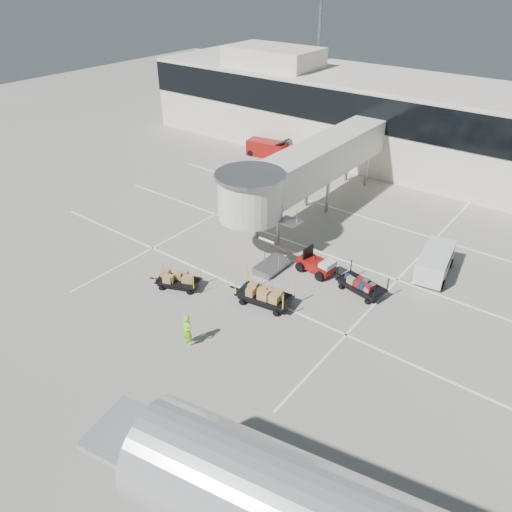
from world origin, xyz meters
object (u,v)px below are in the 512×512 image
at_px(ground_worker, 187,331).
at_px(minivan, 435,260).
at_px(baggage_tug, 317,265).
at_px(suitcase_cart, 361,285).
at_px(box_cart_far, 178,280).
at_px(belt_loader, 267,149).
at_px(box_cart_near, 262,294).

bearing_deg(ground_worker, minivan, 69.01).
bearing_deg(baggage_tug, ground_worker, -93.69).
bearing_deg(suitcase_cart, box_cart_far, -133.67).
bearing_deg(box_cart_far, suitcase_cart, 11.84).
relative_size(box_cart_far, minivan, 0.72).
bearing_deg(belt_loader, box_cart_near, -62.09).
height_order(baggage_tug, suitcase_cart, baggage_tug).
height_order(ground_worker, belt_loader, belt_loader).
xyz_separation_m(box_cart_far, minivan, (12.54, 11.62, 0.49)).
bearing_deg(belt_loader, ground_worker, -69.60).
bearing_deg(baggage_tug, box_cart_near, -93.65).
distance_m(suitcase_cart, belt_loader, 25.52).
distance_m(baggage_tug, ground_worker, 10.73).
relative_size(baggage_tug, belt_loader, 0.57).
relative_size(suitcase_cart, belt_loader, 0.83).
bearing_deg(minivan, suitcase_cart, -128.60).
bearing_deg(minivan, box_cart_far, -145.90).
distance_m(box_cart_near, ground_worker, 5.60).
bearing_deg(ground_worker, box_cart_near, 87.28).
height_order(suitcase_cart, belt_loader, belt_loader).
relative_size(baggage_tug, box_cart_near, 0.63).
xyz_separation_m(suitcase_cart, minivan, (2.85, 4.96, 0.48)).
distance_m(baggage_tug, box_cart_far, 9.31).
relative_size(box_cart_far, ground_worker, 1.73).
distance_m(box_cart_far, minivan, 17.11).
relative_size(ground_worker, minivan, 0.42).
bearing_deg(ground_worker, baggage_tug, 87.33).
xyz_separation_m(baggage_tug, ground_worker, (-1.78, -10.58, 0.37)).
height_order(box_cart_near, minivan, minivan).
xyz_separation_m(ground_worker, minivan, (8.09, 15.29, 0.04)).
bearing_deg(box_cart_near, suitcase_cart, 39.44).
bearing_deg(suitcase_cart, ground_worker, -105.04).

